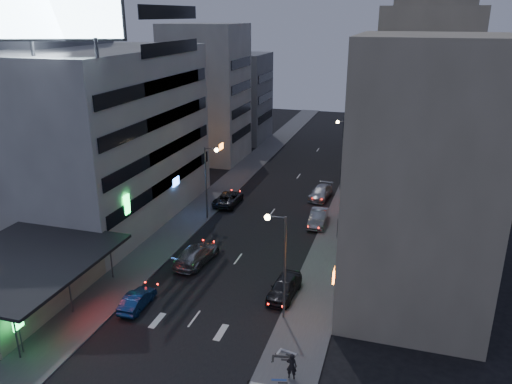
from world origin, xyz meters
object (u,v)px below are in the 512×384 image
at_px(road_car_silver, 196,254).
at_px(road_car_blue, 137,300).
at_px(parked_car_right_far, 321,192).
at_px(parked_car_right_mid, 318,218).
at_px(scooter_blue, 287,372).
at_px(person, 292,366).
at_px(parked_car_left, 228,198).
at_px(scooter_black_b, 291,349).
at_px(scooter_silver_a, 270,378).
at_px(parked_car_right_near, 284,287).
at_px(scooter_silver_b, 298,347).

bearing_deg(road_car_silver, road_car_blue, 85.90).
bearing_deg(parked_car_right_far, parked_car_right_mid, -76.26).
bearing_deg(road_car_blue, scooter_blue, 159.05).
height_order(road_car_blue, person, person).
xyz_separation_m(parked_car_left, parked_car_right_far, (10.05, 5.23, -0.01)).
bearing_deg(scooter_black_b, parked_car_right_far, -4.39).
relative_size(person, scooter_black_b, 0.98).
distance_m(road_car_blue, scooter_silver_a, 13.15).
bearing_deg(scooter_silver_a, road_car_silver, 35.04).
height_order(road_car_blue, scooter_black_b, road_car_blue).
distance_m(parked_car_left, person, 30.55).
bearing_deg(road_car_silver, parked_car_left, -75.61).
distance_m(person, scooter_black_b, 2.09).
height_order(parked_car_right_near, scooter_black_b, parked_car_right_near).
bearing_deg(scooter_black_b, scooter_silver_b, -54.15).
distance_m(parked_car_right_mid, parked_car_left, 11.57).
bearing_deg(parked_car_right_near, scooter_blue, -70.67).
bearing_deg(scooter_silver_b, scooter_blue, -170.13).
bearing_deg(person, parked_car_right_near, -74.88).
relative_size(parked_car_right_mid, scooter_black_b, 2.64).
bearing_deg(scooter_blue, parked_car_right_near, 0.69).
relative_size(parked_car_right_far, scooter_black_b, 2.82).
bearing_deg(person, road_car_blue, -19.92).
height_order(parked_car_right_near, parked_car_left, parked_car_right_near).
relative_size(parked_car_right_mid, scooter_blue, 2.96).
height_order(person, scooter_silver_a, person).
bearing_deg(scooter_black_b, road_car_blue, 68.47).
bearing_deg(road_car_blue, parked_car_right_near, -156.14).
bearing_deg(person, road_car_silver, -48.23).
relative_size(parked_car_right_near, road_car_silver, 0.82).
bearing_deg(parked_car_left, person, 116.24).
bearing_deg(scooter_silver_a, person, -51.56).
bearing_deg(scooter_black_b, scooter_silver_a, 157.61).
bearing_deg(parked_car_right_mid, parked_car_left, 163.68).
height_order(parked_car_left, road_car_blue, parked_car_left).
xyz_separation_m(parked_car_right_near, road_car_silver, (-8.96, 3.21, 0.03)).
bearing_deg(scooter_blue, person, -64.58).
bearing_deg(parked_car_left, scooter_silver_a, 113.60).
bearing_deg(parked_car_right_far, scooter_black_b, -77.89).
xyz_separation_m(parked_car_right_near, road_car_blue, (-10.35, -4.88, -0.16)).
bearing_deg(scooter_silver_a, road_car_blue, 62.70).
height_order(parked_car_left, scooter_blue, parked_car_left).
bearing_deg(road_car_blue, scooter_black_b, 167.87).
height_order(parked_car_right_near, person, person).
xyz_separation_m(parked_car_right_near, scooter_silver_b, (2.61, -6.90, -0.13)).
height_order(road_car_silver, scooter_silver_a, road_car_silver).
distance_m(road_car_silver, scooter_silver_a, 17.14).
distance_m(parked_car_right_far, person, 32.64).
distance_m(parked_car_right_near, parked_car_left, 21.12).
height_order(road_car_blue, scooter_silver_b, road_car_blue).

